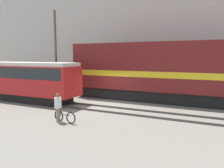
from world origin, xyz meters
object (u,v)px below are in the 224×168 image
(freight_locomotive, at_px, (166,71))
(streetcar, at_px, (15,78))
(bicycle, at_px, (65,117))
(utility_pole_left, at_px, (56,55))
(person, at_px, (58,105))

(freight_locomotive, xyz_separation_m, streetcar, (-12.45, -4.86, -0.72))
(freight_locomotive, distance_m, bicycle, 9.88)
(bicycle, bearing_deg, freight_locomotive, 64.62)
(utility_pole_left, bearing_deg, bicycle, -47.84)
(utility_pole_left, bearing_deg, streetcar, -137.82)
(streetcar, xyz_separation_m, person, (7.95, -3.93, -0.88))
(streetcar, height_order, person, streetcar)
(bicycle, relative_size, utility_pole_left, 0.20)
(streetcar, height_order, utility_pole_left, utility_pole_left)
(bicycle, distance_m, utility_pole_left, 9.21)
(freight_locomotive, relative_size, bicycle, 10.13)
(person, xyz_separation_m, utility_pole_left, (-5.27, 6.35, 3.00))
(freight_locomotive, height_order, utility_pole_left, utility_pole_left)
(bicycle, xyz_separation_m, person, (-0.39, -0.11, 0.71))
(person, distance_m, utility_pole_left, 8.78)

